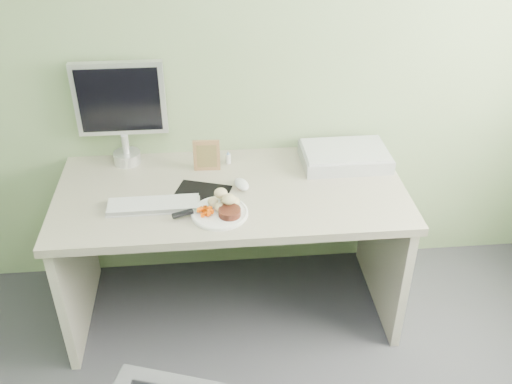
{
  "coord_description": "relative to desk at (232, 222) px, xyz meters",
  "views": [
    {
      "loc": [
        -0.09,
        -0.57,
        2.14
      ],
      "look_at": [
        0.1,
        1.5,
        0.79
      ],
      "focal_mm": 40.0,
      "sensor_mm": 36.0,
      "label": 1
    }
  ],
  "objects": [
    {
      "name": "monitor",
      "position": [
        -0.49,
        0.31,
        0.47
      ],
      "size": [
        0.42,
        0.13,
        0.51
      ],
      "rotation": [
        0.0,
        0.0,
        -0.0
      ],
      "color": "silver",
      "rests_on": "desk"
    },
    {
      "name": "eyedrop_bottle",
      "position": [
        -0.0,
        0.24,
        0.21
      ],
      "size": [
        0.02,
        0.02,
        0.07
      ],
      "color": "white",
      "rests_on": "desk"
    },
    {
      "name": "desk",
      "position": [
        0.0,
        0.0,
        0.0
      ],
      "size": [
        1.6,
        0.75,
        0.73
      ],
      "color": "#AEA491",
      "rests_on": "floor"
    },
    {
      "name": "photo_frame",
      "position": [
        -0.1,
        0.19,
        0.26
      ],
      "size": [
        0.13,
        0.02,
        0.16
      ],
      "primitive_type": "cube",
      "rotation": [
        0.0,
        0.0,
        -0.03
      ],
      "color": "#976E46",
      "rests_on": "desk"
    },
    {
      "name": "scanner",
      "position": [
        0.57,
        0.19,
        0.22
      ],
      "size": [
        0.42,
        0.29,
        0.07
      ],
      "primitive_type": "cube",
      "rotation": [
        0.0,
        0.0,
        0.01
      ],
      "color": "#A3A6A9",
      "rests_on": "desk"
    },
    {
      "name": "keyboard",
      "position": [
        -0.34,
        -0.11,
        0.2
      ],
      "size": [
        0.4,
        0.12,
        0.02
      ],
      "primitive_type": "cube",
      "rotation": [
        0.0,
        0.0,
        0.01
      ],
      "color": "white",
      "rests_on": "desk"
    },
    {
      "name": "computer_mouse",
      "position": [
        0.05,
        0.01,
        0.2
      ],
      "size": [
        0.09,
        0.12,
        0.04
      ],
      "primitive_type": "ellipsoid",
      "rotation": [
        0.0,
        0.0,
        0.32
      ],
      "color": "white",
      "rests_on": "desk"
    },
    {
      "name": "mousepad",
      "position": [
        -0.14,
        -0.04,
        0.18
      ],
      "size": [
        0.29,
        0.28,
        0.0
      ],
      "primitive_type": "cube",
      "rotation": [
        0.0,
        0.0,
        -0.32
      ],
      "color": "black",
      "rests_on": "desk"
    },
    {
      "name": "plate",
      "position": [
        -0.06,
        -0.19,
        0.19
      ],
      "size": [
        0.25,
        0.25,
        0.01
      ],
      "primitive_type": "cylinder",
      "color": "white",
      "rests_on": "desk"
    },
    {
      "name": "wall_back",
      "position": [
        0.0,
        0.38,
        0.8
      ],
      "size": [
        3.5,
        0.0,
        3.5
      ],
      "primitive_type": "plane",
      "rotation": [
        1.57,
        0.0,
        0.0
      ],
      "color": "#85A271",
      "rests_on": "floor"
    },
    {
      "name": "potato_pile",
      "position": [
        -0.04,
        -0.15,
        0.23
      ],
      "size": [
        0.13,
        0.11,
        0.06
      ],
      "primitive_type": "ellipsoid",
      "rotation": [
        0.0,
        0.0,
        -0.26
      ],
      "color": "tan",
      "rests_on": "plate"
    },
    {
      "name": "steak_knife",
      "position": [
        -0.18,
        -0.2,
        0.21
      ],
      "size": [
        0.23,
        0.1,
        0.02
      ],
      "rotation": [
        0.0,
        0.0,
        0.36
      ],
      "color": "silver",
      "rests_on": "plate"
    },
    {
      "name": "carrot_heap",
      "position": [
        -0.12,
        -0.2,
        0.22
      ],
      "size": [
        0.08,
        0.07,
        0.04
      ],
      "primitive_type": "cube",
      "rotation": [
        0.0,
        0.0,
        -0.41
      ],
      "color": "#DB4904",
      "rests_on": "plate"
    },
    {
      "name": "steak",
      "position": [
        -0.02,
        -0.22,
        0.21
      ],
      "size": [
        0.12,
        0.12,
        0.03
      ],
      "primitive_type": "cylinder",
      "rotation": [
        0.0,
        0.0,
        0.27
      ],
      "color": "black",
      "rests_on": "plate"
    }
  ]
}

